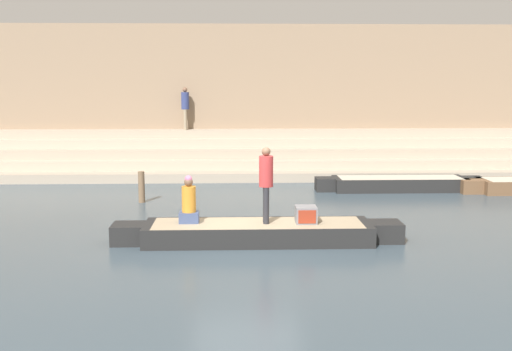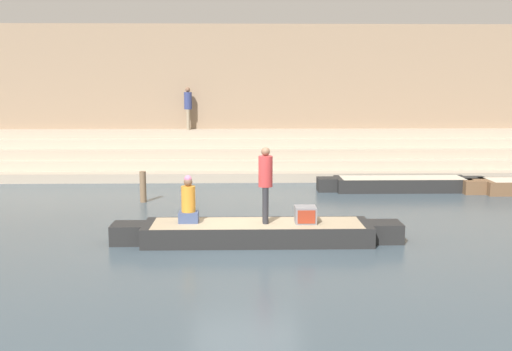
% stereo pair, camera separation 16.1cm
% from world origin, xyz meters
% --- Properties ---
extents(ground_plane, '(120.00, 120.00, 0.00)m').
position_xyz_m(ground_plane, '(0.00, 0.00, 0.00)').
color(ground_plane, '#3D4C56').
extents(ghat_steps, '(36.00, 3.80, 1.66)m').
position_xyz_m(ghat_steps, '(0.00, 10.40, 0.61)').
color(ghat_steps, tan).
rests_on(ghat_steps, ground).
extents(back_wall, '(34.20, 1.28, 5.95)m').
position_xyz_m(back_wall, '(0.00, 12.39, 2.95)').
color(back_wall, '#937A60').
rests_on(back_wall, ground).
extents(rowboat_main, '(6.56, 1.42, 0.45)m').
position_xyz_m(rowboat_main, '(0.26, -0.04, 0.24)').
color(rowboat_main, black).
rests_on(rowboat_main, ground).
extents(person_standing, '(0.32, 0.32, 1.73)m').
position_xyz_m(person_standing, '(0.45, -0.02, 1.45)').
color(person_standing, '#28282D').
rests_on(person_standing, rowboat_main).
extents(person_rowing, '(0.44, 0.35, 1.09)m').
position_xyz_m(person_rowing, '(-1.30, 0.07, 0.89)').
color(person_rowing, '#3D4C75').
rests_on(person_rowing, rowboat_main).
extents(tv_set, '(0.47, 0.48, 0.38)m').
position_xyz_m(tv_set, '(1.35, -0.06, 0.64)').
color(tv_set, slate).
rests_on(tv_set, rowboat_main).
extents(moored_boat_shore, '(5.65, 1.17, 0.44)m').
position_xyz_m(moored_boat_shore, '(5.26, 6.36, 0.24)').
color(moored_boat_shore, black).
rests_on(moored_boat_shore, ground).
extents(mooring_post, '(0.19, 0.19, 0.94)m').
position_xyz_m(mooring_post, '(-3.07, 4.61, 0.47)').
color(mooring_post, brown).
rests_on(mooring_post, ground).
extents(person_on_steps, '(0.32, 0.32, 1.73)m').
position_xyz_m(person_on_steps, '(-2.28, 11.41, 2.66)').
color(person_on_steps, gray).
rests_on(person_on_steps, ghat_steps).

